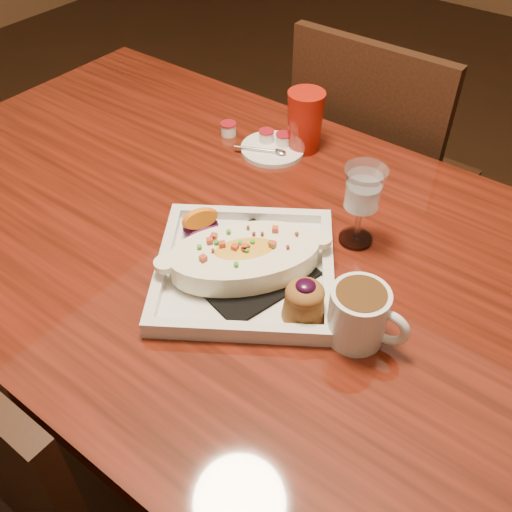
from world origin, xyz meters
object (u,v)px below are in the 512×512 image
Objects in this scene: table at (229,268)px; saucer at (272,146)px; plate at (249,264)px; goblet at (363,193)px; coffee_mug at (360,314)px; red_tumbler at (305,122)px; chair_far at (374,179)px.

table is 10.80× the size of saucer.
plate is at bearing -59.68° from saucer.
plate is 2.65× the size of goblet.
goblet reaches higher than coffee_mug.
table is 11.39× the size of red_tumbler.
plate is 3.26× the size of coffee_mug.
red_tumbler is at bearing 43.36° from saucer.
chair_far reaches higher than table.
coffee_mug is 0.53m from saucer.
chair_far is 6.70× the size of saucer.
plate is 3.07× the size of red_tumbler.
coffee_mug is (0.31, -0.07, 0.15)m from table.
red_tumbler is (-0.15, 0.39, 0.04)m from plate.
chair_far reaches higher than red_tumbler.
plate is (0.10, -0.07, 0.13)m from table.
goblet is (-0.11, 0.19, 0.06)m from coffee_mug.
saucer reaches higher than table.
goblet is at bearing 29.68° from plate.
chair_far is at bearing 106.99° from coffee_mug.
chair_far is 0.82m from coffee_mug.
goblet is (0.20, -0.51, 0.35)m from chair_far.
table is 0.36m from red_tumbler.
coffee_mug is 0.94× the size of red_tumbler.
coffee_mug is at bearing -47.46° from red_tumbler.
saucer is 1.06× the size of red_tumbler.
red_tumbler reaches higher than plate.
table is 0.31m from goblet.
saucer is (-0.40, 0.34, -0.04)m from coffee_mug.
saucer is at bearing 109.17° from table.
chair_far reaches higher than plate.
plate is 0.41m from red_tumbler.
plate is at bearing 172.82° from coffee_mug.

